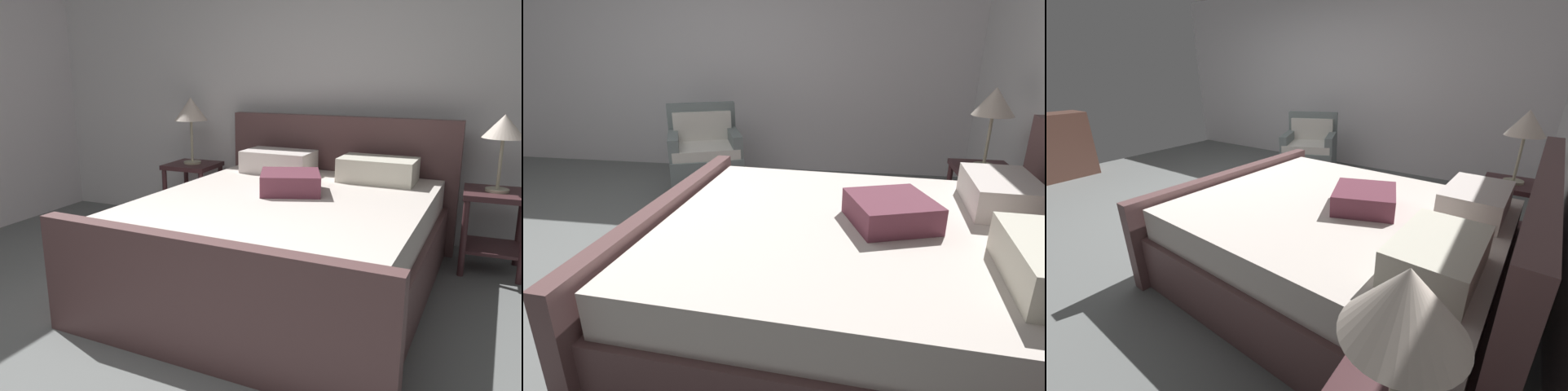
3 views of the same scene
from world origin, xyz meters
The scene contains 6 objects.
wall_back centered at (0.00, 3.16, 1.35)m, with size 5.28×0.12×2.70m, color white.
bed centered at (0.36, 1.85, 0.34)m, with size 2.07×2.41×1.07m.
nightstand_right centered at (1.65, 2.63, 0.40)m, with size 0.44×0.44×0.60m.
table_lamp_right centered at (1.65, 2.63, 1.04)m, with size 0.28×0.28×0.55m.
nightstand_left centered at (-0.93, 2.78, 0.40)m, with size 0.44×0.44×0.60m.
table_lamp_left centered at (-0.93, 2.78, 1.09)m, with size 0.30×0.30×0.61m.
Camera 1 is at (1.43, -1.25, 1.43)m, focal length 34.74 mm.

